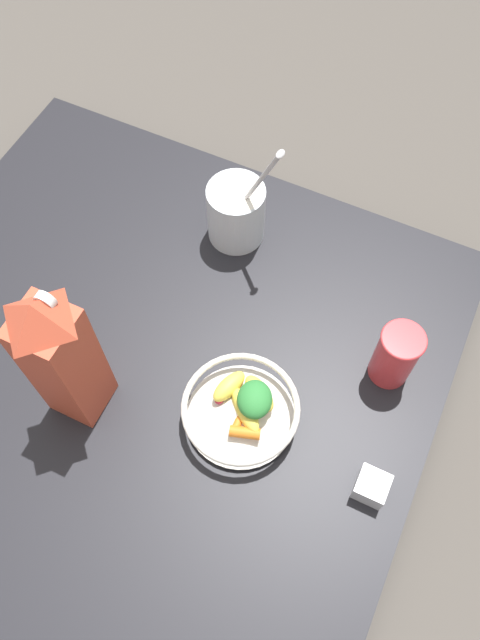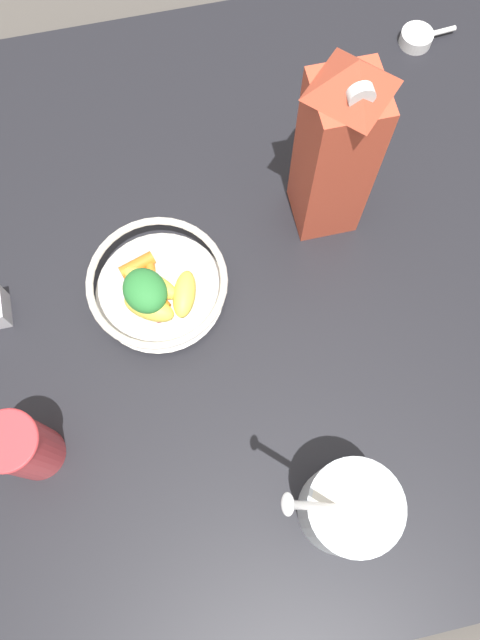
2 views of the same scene
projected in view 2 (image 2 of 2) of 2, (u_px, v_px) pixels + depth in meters
The scene contains 7 objects.
ground_plane at pixel (294, 278), 0.89m from camera, with size 6.00×6.00×0.00m, color #4C4742.
countertop at pixel (296, 272), 0.87m from camera, with size 0.95×0.95×0.04m.
fruit_bowl at pixel (158, 288), 0.81m from camera, with size 0.18×0.18×0.08m.
milk_carton at pixel (337, 150), 0.74m from camera, with size 0.08×0.08×0.30m.
yogurt_tub at pixel (348, 509), 0.69m from camera, with size 0.14×0.10×0.26m.
drinking_cup at pixel (23, 447), 0.71m from camera, with size 0.07×0.07×0.12m.
measuring_scoop at pixel (417, 38), 0.96m from camera, with size 0.09×0.05×0.02m.
Camera 2 is at (-0.15, -0.32, 0.83)m, focal length 35.00 mm.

